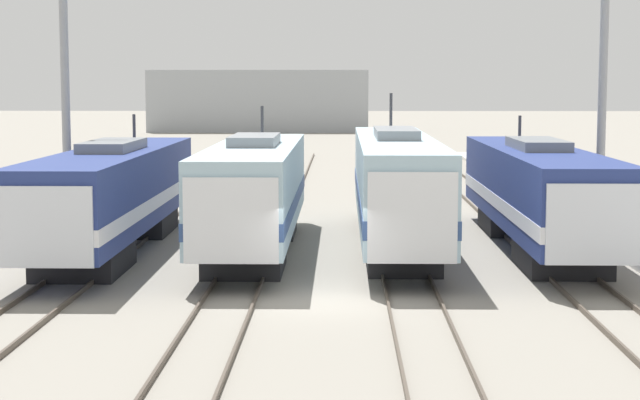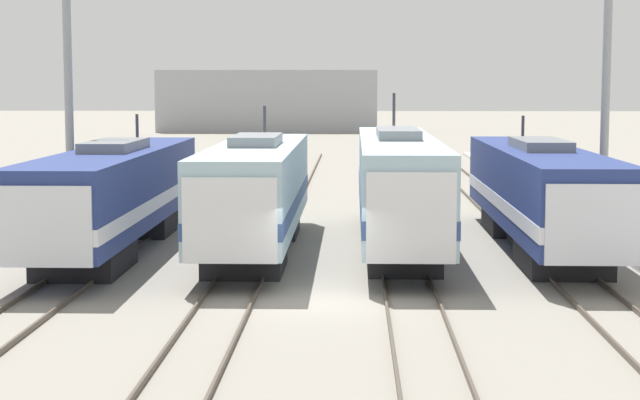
% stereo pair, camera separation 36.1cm
% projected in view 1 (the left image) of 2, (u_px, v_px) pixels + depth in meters
% --- Properties ---
extents(ground_plane, '(400.00, 400.00, 0.00)m').
position_uv_depth(ground_plane, '(321.00, 302.00, 29.24)').
color(ground_plane, gray).
extents(rail_pair_far_left, '(1.50, 120.00, 0.15)m').
position_uv_depth(rail_pair_far_left, '(46.00, 298.00, 29.39)').
color(rail_pair_far_left, '#4C4238').
rests_on(rail_pair_far_left, ground_plane).
extents(rail_pair_center_left, '(1.51, 120.00, 0.15)m').
position_uv_depth(rail_pair_center_left, '(229.00, 299.00, 29.28)').
color(rail_pair_center_left, '#4C4238').
rests_on(rail_pair_center_left, ground_plane).
extents(rail_pair_center_right, '(1.51, 120.00, 0.15)m').
position_uv_depth(rail_pair_center_right, '(413.00, 300.00, 29.18)').
color(rail_pair_center_right, '#4C4238').
rests_on(rail_pair_center_right, ground_plane).
extents(rail_pair_far_right, '(1.50, 120.00, 0.15)m').
position_uv_depth(rail_pair_far_right, '(599.00, 300.00, 29.07)').
color(rail_pair_far_right, '#4C4238').
rests_on(rail_pair_far_right, ground_plane).
extents(locomotive_far_left, '(3.04, 18.14, 4.76)m').
position_uv_depth(locomotive_far_left, '(110.00, 196.00, 37.41)').
color(locomotive_far_left, black).
rests_on(locomotive_far_left, ground_plane).
extents(locomotive_center_left, '(2.93, 16.40, 5.09)m').
position_uv_depth(locomotive_center_left, '(254.00, 193.00, 37.34)').
color(locomotive_center_left, '#232326').
rests_on(locomotive_center_left, ground_plane).
extents(locomotive_center_right, '(2.76, 19.13, 5.56)m').
position_uv_depth(locomotive_center_right, '(396.00, 187.00, 38.59)').
color(locomotive_center_right, '#232326').
rests_on(locomotive_center_right, ground_plane).
extents(locomotive_far_right, '(3.04, 18.13, 4.69)m').
position_uv_depth(locomotive_far_right, '(539.00, 194.00, 37.90)').
color(locomotive_far_right, black).
rests_on(locomotive_far_right, ground_plane).
extents(catenary_tower_left, '(2.88, 0.33, 12.67)m').
position_uv_depth(catenary_tower_left, '(65.00, 67.00, 40.95)').
color(catenary_tower_left, gray).
rests_on(catenary_tower_left, ground_plane).
extents(catenary_tower_right, '(2.88, 0.33, 12.67)m').
position_uv_depth(catenary_tower_right, '(603.00, 67.00, 40.52)').
color(catenary_tower_right, gray).
rests_on(catenary_tower_right, ground_plane).
extents(depot_building, '(26.68, 14.51, 7.50)m').
position_uv_depth(depot_building, '(261.00, 101.00, 134.76)').
color(depot_building, '#9EA3A8').
rests_on(depot_building, ground_plane).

